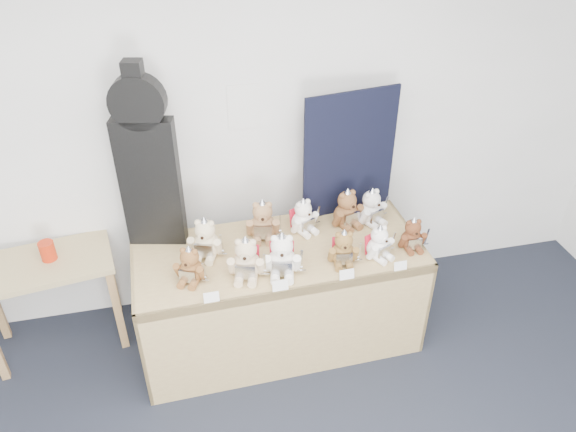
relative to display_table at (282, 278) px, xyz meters
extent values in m
plane|color=white|center=(-0.39, -1.85, 2.10)|extent=(6.00, 6.00, 0.00)
plane|color=white|center=(-0.39, 0.65, 0.75)|extent=(6.00, 0.00, 6.00)
cube|color=silver|center=(-0.10, 0.64, 0.91)|extent=(0.21, 0.00, 0.30)
cube|color=#987A4D|center=(0.00, 0.08, 0.13)|extent=(1.86, 0.81, 0.06)
cube|color=#987A4D|center=(0.01, -0.30, -0.22)|extent=(1.84, 0.06, 0.77)
cube|color=#987A4D|center=(-0.91, 0.06, -0.22)|extent=(0.04, 0.77, 0.77)
cube|color=#987A4D|center=(0.91, 0.10, -0.22)|extent=(0.04, 0.77, 0.77)
cube|color=#A18557|center=(-1.48, 0.37, 0.09)|extent=(0.91, 0.59, 0.04)
cube|color=#8F623E|center=(-1.07, 0.23, -0.27)|extent=(0.06, 0.06, 0.67)
cube|color=#8F623E|center=(-1.13, 0.62, -0.27)|extent=(0.06, 0.06, 0.67)
cube|color=black|center=(-0.74, 0.37, 0.59)|extent=(0.38, 0.19, 0.85)
cylinder|color=black|center=(-0.74, 0.37, 1.12)|extent=(0.34, 0.18, 0.32)
cube|color=black|center=(-0.74, 0.37, 1.25)|extent=(0.13, 0.12, 0.21)
cube|color=black|center=(0.56, 0.43, 0.60)|extent=(0.66, 0.12, 0.88)
cylinder|color=red|center=(-1.43, 0.39, 0.17)|extent=(0.10, 0.10, 0.13)
ellipsoid|color=brown|center=(-0.56, -0.08, 0.23)|extent=(0.19, 0.18, 0.15)
sphere|color=brown|center=(-0.56, -0.08, 0.33)|extent=(0.11, 0.11, 0.11)
cylinder|color=brown|center=(-0.58, -0.12, 0.32)|extent=(0.05, 0.04, 0.05)
sphere|color=black|center=(-0.59, -0.14, 0.32)|extent=(0.02, 0.02, 0.02)
sphere|color=brown|center=(-0.60, -0.06, 0.37)|extent=(0.04, 0.04, 0.04)
sphere|color=brown|center=(-0.53, -0.10, 0.37)|extent=(0.04, 0.04, 0.04)
cylinder|color=brown|center=(-0.64, -0.07, 0.24)|extent=(0.07, 0.09, 0.11)
cylinder|color=brown|center=(-0.51, -0.13, 0.24)|extent=(0.07, 0.09, 0.11)
cylinder|color=brown|center=(-0.62, -0.11, 0.19)|extent=(0.08, 0.11, 0.05)
cylinder|color=brown|center=(-0.55, -0.14, 0.19)|extent=(0.08, 0.11, 0.05)
cube|color=silver|center=(-0.59, -0.13, 0.23)|extent=(0.10, 0.06, 0.08)
cone|color=silver|center=(-0.56, -0.08, 0.38)|extent=(0.10, 0.10, 0.07)
cube|color=silver|center=(-0.49, -0.15, 0.26)|extent=(0.03, 0.04, 0.16)
cube|color=silver|center=(-0.49, -0.15, 0.20)|extent=(0.04, 0.03, 0.01)
ellipsoid|color=beige|center=(-0.24, -0.11, 0.24)|extent=(0.21, 0.19, 0.18)
sphere|color=beige|center=(-0.24, -0.11, 0.36)|extent=(0.13, 0.13, 0.13)
cylinder|color=beige|center=(-0.25, -0.17, 0.35)|extent=(0.06, 0.04, 0.05)
sphere|color=black|center=(-0.26, -0.19, 0.35)|extent=(0.02, 0.02, 0.02)
sphere|color=beige|center=(-0.28, -0.10, 0.41)|extent=(0.04, 0.04, 0.04)
sphere|color=beige|center=(-0.20, -0.13, 0.41)|extent=(0.04, 0.04, 0.04)
cylinder|color=beige|center=(-0.32, -0.11, 0.25)|extent=(0.07, 0.11, 0.13)
cylinder|color=beige|center=(-0.16, -0.16, 0.25)|extent=(0.07, 0.11, 0.13)
cylinder|color=beige|center=(-0.29, -0.16, 0.19)|extent=(0.08, 0.13, 0.05)
cylinder|color=beige|center=(-0.21, -0.19, 0.19)|extent=(0.08, 0.13, 0.05)
cube|color=silver|center=(-0.26, -0.18, 0.24)|extent=(0.12, 0.05, 0.10)
cone|color=silver|center=(-0.24, -0.11, 0.41)|extent=(0.11, 0.11, 0.08)
cube|color=silver|center=(-0.14, -0.18, 0.28)|extent=(0.03, 0.05, 0.19)
cube|color=silver|center=(-0.14, -0.18, 0.20)|extent=(0.05, 0.02, 0.01)
cube|color=#B5142A|center=(-0.22, -0.05, 0.25)|extent=(0.15, 0.07, 0.16)
ellipsoid|color=white|center=(-0.03, -0.14, 0.24)|extent=(0.21, 0.19, 0.18)
sphere|color=white|center=(-0.03, -0.14, 0.36)|extent=(0.13, 0.13, 0.13)
cylinder|color=white|center=(-0.04, -0.19, 0.35)|extent=(0.06, 0.04, 0.06)
sphere|color=black|center=(-0.04, -0.21, 0.35)|extent=(0.02, 0.02, 0.02)
sphere|color=white|center=(-0.07, -0.13, 0.42)|extent=(0.04, 0.04, 0.04)
sphere|color=white|center=(0.02, -0.15, 0.42)|extent=(0.04, 0.04, 0.04)
cylinder|color=white|center=(-0.12, -0.14, 0.25)|extent=(0.07, 0.11, 0.14)
cylinder|color=white|center=(0.05, -0.18, 0.25)|extent=(0.07, 0.11, 0.14)
cylinder|color=white|center=(-0.08, -0.19, 0.19)|extent=(0.08, 0.13, 0.05)
cylinder|color=white|center=(0.00, -0.21, 0.19)|extent=(0.08, 0.13, 0.05)
cube|color=silver|center=(-0.04, -0.21, 0.25)|extent=(0.12, 0.04, 0.10)
cone|color=silver|center=(-0.03, -0.14, 0.42)|extent=(0.11, 0.11, 0.09)
cube|color=silver|center=(0.08, -0.20, 0.28)|extent=(0.02, 0.05, 0.19)
cube|color=silver|center=(0.08, -0.20, 0.21)|extent=(0.06, 0.02, 0.01)
cube|color=#B5142A|center=(-0.01, -0.07, 0.26)|extent=(0.15, 0.06, 0.16)
ellipsoid|color=brown|center=(0.36, -0.12, 0.23)|extent=(0.17, 0.15, 0.15)
sphere|color=brown|center=(0.36, -0.12, 0.33)|extent=(0.11, 0.11, 0.11)
cylinder|color=brown|center=(0.35, -0.17, 0.32)|extent=(0.05, 0.03, 0.05)
sphere|color=black|center=(0.35, -0.18, 0.32)|extent=(0.02, 0.02, 0.02)
sphere|color=brown|center=(0.32, -0.12, 0.37)|extent=(0.04, 0.04, 0.04)
sphere|color=brown|center=(0.39, -0.13, 0.37)|extent=(0.04, 0.04, 0.04)
cylinder|color=brown|center=(0.28, -0.13, 0.24)|extent=(0.06, 0.09, 0.11)
cylinder|color=brown|center=(0.43, -0.15, 0.24)|extent=(0.06, 0.09, 0.11)
cylinder|color=brown|center=(0.32, -0.17, 0.19)|extent=(0.06, 0.10, 0.05)
cylinder|color=brown|center=(0.38, -0.18, 0.19)|extent=(0.06, 0.10, 0.05)
cube|color=silver|center=(0.35, -0.18, 0.23)|extent=(0.10, 0.03, 0.08)
cone|color=silver|center=(0.36, -0.12, 0.38)|extent=(0.09, 0.09, 0.07)
cube|color=silver|center=(0.45, -0.17, 0.26)|extent=(0.02, 0.04, 0.16)
cube|color=silver|center=(0.45, -0.17, 0.20)|extent=(0.05, 0.01, 0.01)
cube|color=#B5142A|center=(0.37, -0.07, 0.24)|extent=(0.12, 0.05, 0.14)
ellipsoid|color=white|center=(0.59, -0.12, 0.23)|extent=(0.18, 0.17, 0.15)
sphere|color=white|center=(0.59, -0.12, 0.32)|extent=(0.11, 0.11, 0.11)
cylinder|color=white|center=(0.61, -0.16, 0.32)|extent=(0.05, 0.04, 0.05)
sphere|color=black|center=(0.62, -0.17, 0.32)|extent=(0.02, 0.02, 0.02)
sphere|color=white|center=(0.56, -0.13, 0.37)|extent=(0.03, 0.03, 0.03)
sphere|color=white|center=(0.62, -0.10, 0.37)|extent=(0.03, 0.03, 0.03)
cylinder|color=white|center=(0.53, -0.16, 0.23)|extent=(0.07, 0.09, 0.11)
cylinder|color=white|center=(0.66, -0.10, 0.23)|extent=(0.07, 0.09, 0.11)
cylinder|color=white|center=(0.58, -0.18, 0.18)|extent=(0.08, 0.10, 0.04)
cylinder|color=white|center=(0.64, -0.15, 0.18)|extent=(0.08, 0.10, 0.04)
cube|color=silver|center=(0.61, -0.17, 0.23)|extent=(0.09, 0.05, 0.08)
cone|color=silver|center=(0.59, -0.12, 0.37)|extent=(0.09, 0.09, 0.07)
cube|color=silver|center=(0.69, -0.11, 0.26)|extent=(0.03, 0.04, 0.15)
cube|color=silver|center=(0.69, -0.11, 0.20)|extent=(0.04, 0.02, 0.01)
cube|color=#B5142A|center=(0.57, -0.07, 0.24)|extent=(0.12, 0.07, 0.13)
ellipsoid|color=brown|center=(0.83, -0.07, 0.22)|extent=(0.14, 0.12, 0.14)
sphere|color=brown|center=(0.83, -0.07, 0.32)|extent=(0.10, 0.10, 0.10)
cylinder|color=brown|center=(0.83, -0.12, 0.31)|extent=(0.04, 0.02, 0.04)
sphere|color=black|center=(0.83, -0.13, 0.31)|extent=(0.02, 0.02, 0.02)
sphere|color=brown|center=(0.80, -0.07, 0.36)|extent=(0.03, 0.03, 0.03)
sphere|color=brown|center=(0.86, -0.08, 0.36)|extent=(0.03, 0.03, 0.03)
cylinder|color=brown|center=(0.76, -0.09, 0.23)|extent=(0.04, 0.08, 0.11)
cylinder|color=brown|center=(0.90, -0.09, 0.23)|extent=(0.04, 0.08, 0.11)
cylinder|color=brown|center=(0.80, -0.12, 0.18)|extent=(0.04, 0.09, 0.04)
cylinder|color=brown|center=(0.86, -0.12, 0.18)|extent=(0.04, 0.09, 0.04)
cube|color=silver|center=(0.83, -0.13, 0.23)|extent=(0.09, 0.02, 0.08)
cone|color=silver|center=(0.83, -0.07, 0.36)|extent=(0.09, 0.09, 0.07)
cube|color=silver|center=(0.92, -0.10, 0.25)|extent=(0.01, 0.03, 0.15)
cube|color=silver|center=(0.92, -0.10, 0.20)|extent=(0.04, 0.01, 0.01)
ellipsoid|color=beige|center=(-0.45, 0.14, 0.24)|extent=(0.21, 0.20, 0.17)
sphere|color=beige|center=(-0.45, 0.14, 0.35)|extent=(0.13, 0.13, 0.13)
cylinder|color=beige|center=(-0.47, 0.09, 0.34)|extent=(0.06, 0.05, 0.05)
sphere|color=black|center=(-0.47, 0.07, 0.34)|extent=(0.02, 0.02, 0.02)
sphere|color=beige|center=(-0.49, 0.15, 0.40)|extent=(0.04, 0.04, 0.04)
sphere|color=beige|center=(-0.41, 0.13, 0.40)|extent=(0.04, 0.04, 0.04)
cylinder|color=beige|center=(-0.53, 0.15, 0.25)|extent=(0.08, 0.11, 0.13)
cylinder|color=beige|center=(-0.38, 0.09, 0.25)|extent=(0.08, 0.11, 0.13)
cylinder|color=beige|center=(-0.51, 0.10, 0.19)|extent=(0.09, 0.12, 0.05)
cylinder|color=beige|center=(-0.43, 0.07, 0.19)|extent=(0.09, 0.12, 0.05)
cube|color=silver|center=(-0.47, 0.08, 0.24)|extent=(0.11, 0.06, 0.10)
cone|color=silver|center=(-0.45, 0.14, 0.41)|extent=(0.11, 0.11, 0.08)
cube|color=silver|center=(-0.36, 0.07, 0.27)|extent=(0.03, 0.05, 0.18)
cube|color=silver|center=(-0.36, 0.07, 0.20)|extent=(0.05, 0.02, 0.01)
ellipsoid|color=#A57B52|center=(-0.07, 0.25, 0.24)|extent=(0.20, 0.18, 0.18)
sphere|color=#A57B52|center=(-0.07, 0.25, 0.36)|extent=(0.13, 0.13, 0.13)
cylinder|color=#A57B52|center=(-0.08, 0.20, 0.35)|extent=(0.06, 0.04, 0.05)
sphere|color=black|center=(-0.08, 0.18, 0.35)|extent=(0.02, 0.02, 0.02)
sphere|color=#A57B52|center=(-0.11, 0.26, 0.41)|extent=(0.04, 0.04, 0.04)
sphere|color=#A57B52|center=(-0.03, 0.25, 0.41)|extent=(0.04, 0.04, 0.04)
cylinder|color=#A57B52|center=(-0.16, 0.24, 0.25)|extent=(0.07, 0.10, 0.13)
cylinder|color=#A57B52|center=(0.01, 0.22, 0.25)|extent=(0.07, 0.10, 0.13)
cylinder|color=#A57B52|center=(-0.12, 0.20, 0.19)|extent=(0.07, 0.12, 0.05)
cylinder|color=#A57B52|center=(-0.04, 0.18, 0.19)|extent=(0.07, 0.12, 0.05)
cube|color=silver|center=(-0.08, 0.18, 0.24)|extent=(0.12, 0.04, 0.10)
cone|color=silver|center=(-0.07, 0.25, 0.41)|extent=(0.11, 0.11, 0.08)
cube|color=silver|center=(0.03, 0.20, 0.27)|extent=(0.02, 0.05, 0.19)
cube|color=silver|center=(0.03, 0.20, 0.20)|extent=(0.05, 0.02, 0.01)
ellipsoid|color=white|center=(0.20, 0.26, 0.23)|extent=(0.19, 0.18, 0.15)
sphere|color=white|center=(0.20, 0.26, 0.33)|extent=(0.11, 0.11, 0.11)
cylinder|color=white|center=(0.22, 0.22, 0.32)|extent=(0.05, 0.04, 0.05)
sphere|color=black|center=(0.23, 0.20, 0.32)|extent=(0.02, 0.02, 0.02)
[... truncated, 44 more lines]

